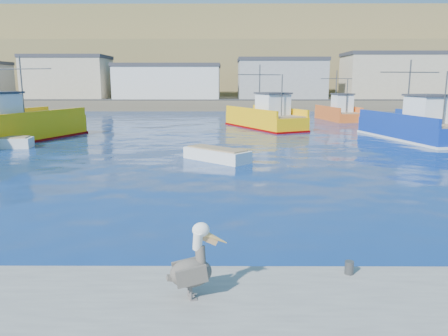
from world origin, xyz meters
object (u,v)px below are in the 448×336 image
at_px(skiff_mid, 217,156).
at_px(skiff_far, 372,120).
at_px(boat_orange, 339,112).
at_px(trawler_yellow_b, 266,118).
at_px(trawler_blue, 416,127).
at_px(trawler_yellow_a, 10,127).
at_px(pelican, 193,266).

xyz_separation_m(skiff_mid, skiff_far, (17.67, 25.36, -0.02)).
height_order(boat_orange, skiff_mid, boat_orange).
relative_size(trawler_yellow_b, trawler_blue, 0.94).
bearing_deg(trawler_yellow_a, skiff_mid, -26.90).
height_order(trawler_yellow_b, trawler_blue, trawler_blue).
bearing_deg(skiff_mid, trawler_yellow_a, 153.10).
relative_size(trawler_blue, skiff_far, 2.88).
bearing_deg(boat_orange, skiff_mid, -117.40).
bearing_deg(boat_orange, skiff_far, -33.64).
bearing_deg(pelican, boat_orange, 72.47).
relative_size(trawler_blue, skiff_mid, 2.82).
relative_size(trawler_yellow_b, skiff_far, 2.71).
relative_size(trawler_yellow_b, pelican, 7.25).
xyz_separation_m(trawler_yellow_b, boat_orange, (9.72, 9.08, -0.00)).
xyz_separation_m(trawler_yellow_b, trawler_blue, (11.56, -8.74, 0.04)).
height_order(skiff_far, pelican, pelican).
relative_size(trawler_yellow_a, boat_orange, 1.71).
distance_m(boat_orange, skiff_far, 4.10).
bearing_deg(pelican, skiff_mid, 89.73).
bearing_deg(pelican, trawler_blue, 59.66).
xyz_separation_m(trawler_blue, skiff_mid, (-16.15, -9.78, -0.74)).
bearing_deg(boat_orange, trawler_yellow_a, -148.08).
distance_m(trawler_yellow_b, skiff_far, 14.78).
relative_size(trawler_yellow_b, boat_orange, 1.38).
xyz_separation_m(boat_orange, skiff_far, (3.36, -2.24, -0.72)).
relative_size(trawler_yellow_a, skiff_mid, 3.30).
bearing_deg(trawler_yellow_a, trawler_blue, 2.43).
distance_m(skiff_mid, skiff_far, 30.91).
xyz_separation_m(trawler_yellow_a, skiff_far, (34.20, 16.97, -0.86)).
xyz_separation_m(trawler_blue, pelican, (-16.24, -27.75, 0.12)).
xyz_separation_m(trawler_yellow_a, skiff_mid, (16.53, -8.39, -0.84)).
xyz_separation_m(skiff_far, pelican, (-17.76, -43.33, 0.88)).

